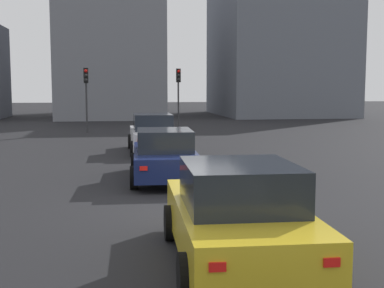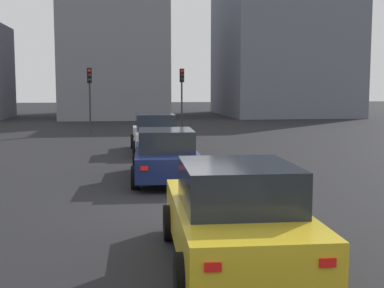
% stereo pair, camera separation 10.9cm
% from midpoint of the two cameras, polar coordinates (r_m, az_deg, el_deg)
% --- Properties ---
extents(ground_plane, '(160.00, 160.00, 0.20)m').
position_cam_midpoint_polar(ground_plane, '(12.41, -0.30, -7.08)').
color(ground_plane, black).
extents(car_white_lead, '(4.56, 1.99, 1.63)m').
position_cam_midpoint_polar(car_white_lead, '(22.09, -3.93, 1.11)').
color(car_white_lead, silver).
rests_on(car_white_lead, ground_plane).
extents(car_navy_second, '(4.57, 2.14, 1.52)m').
position_cam_midpoint_polar(car_navy_second, '(15.50, -2.69, -1.25)').
color(car_navy_second, '#141E4C').
rests_on(car_navy_second, ground_plane).
extents(car_yellow_third, '(4.46, 2.19, 1.62)m').
position_cam_midpoint_polar(car_yellow_third, '(8.20, 5.16, -7.83)').
color(car_yellow_third, gold).
rests_on(car_yellow_third, ground_plane).
extents(traffic_light_near_left, '(0.32, 0.29, 3.95)m').
position_cam_midpoint_polar(traffic_light_near_left, '(34.91, -1.02, 6.43)').
color(traffic_light_near_left, '#2D2D30').
rests_on(traffic_light_near_left, ground_plane).
extents(traffic_light_near_right, '(0.32, 0.29, 3.86)m').
position_cam_midpoint_polar(traffic_light_near_right, '(31.85, -11.03, 6.22)').
color(traffic_light_near_right, '#2D2D30').
rests_on(traffic_light_near_right, ground_plane).
extents(building_facade_left, '(14.45, 11.35, 13.22)m').
position_cam_midpoint_polar(building_facade_left, '(52.22, 9.76, 10.44)').
color(building_facade_left, slate).
rests_on(building_facade_left, ground_plane).
extents(building_facade_center, '(15.29, 9.11, 17.86)m').
position_cam_midpoint_polar(building_facade_center, '(50.23, -8.43, 13.29)').
color(building_facade_center, slate).
rests_on(building_facade_center, ground_plane).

